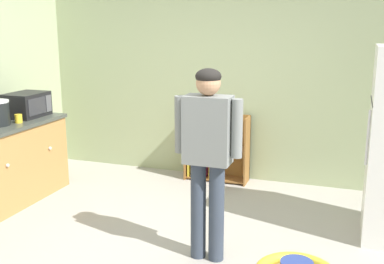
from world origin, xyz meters
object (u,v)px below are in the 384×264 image
(bookshelf, at_px, (213,151))
(standing_person, at_px, (208,148))
(yellow_cup, at_px, (19,119))
(microwave, at_px, (27,105))

(bookshelf, relative_size, standing_person, 0.52)
(standing_person, relative_size, yellow_cup, 17.09)
(standing_person, bearing_deg, bookshelf, 105.31)
(standing_person, xyz_separation_m, yellow_cup, (-2.36, 0.61, -0.03))
(bookshelf, height_order, standing_person, standing_person)
(microwave, xyz_separation_m, yellow_cup, (0.14, -0.33, -0.09))
(yellow_cup, bearing_deg, microwave, 113.39)
(bookshelf, xyz_separation_m, microwave, (-1.95, -1.09, 0.67))
(standing_person, relative_size, microwave, 3.38)
(bookshelf, relative_size, yellow_cup, 8.95)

